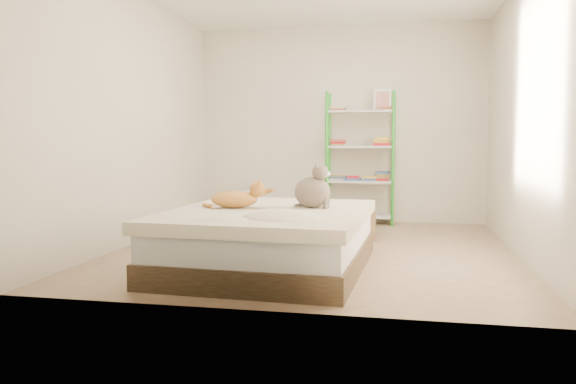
% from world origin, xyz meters
% --- Properties ---
extents(room, '(3.81, 4.21, 2.61)m').
position_xyz_m(room, '(0.00, 0.00, 1.30)').
color(room, tan).
rests_on(room, ground).
extents(bed, '(1.66, 2.03, 0.50)m').
position_xyz_m(bed, '(-0.25, -0.94, 0.25)').
color(bed, brown).
rests_on(bed, ground).
extents(orange_cat, '(0.51, 0.34, 0.19)m').
position_xyz_m(orange_cat, '(-0.56, -0.90, 0.59)').
color(orange_cat, gold).
rests_on(orange_cat, bed).
extents(grey_cat, '(0.35, 0.30, 0.38)m').
position_xyz_m(grey_cat, '(0.08, -0.75, 0.69)').
color(grey_cat, '#826D59').
rests_on(grey_cat, bed).
extents(shelf_unit, '(0.88, 0.36, 1.74)m').
position_xyz_m(shelf_unit, '(0.31, 1.88, 0.84)').
color(shelf_unit, green).
rests_on(shelf_unit, ground).
extents(cardboard_box, '(0.60, 0.58, 0.45)m').
position_xyz_m(cardboard_box, '(0.26, 0.74, 0.20)').
color(cardboard_box, '#8E5D3B').
rests_on(cardboard_box, ground).
extents(white_bin, '(0.42, 0.39, 0.40)m').
position_xyz_m(white_bin, '(-1.25, 1.85, 0.20)').
color(white_bin, white).
rests_on(white_bin, ground).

